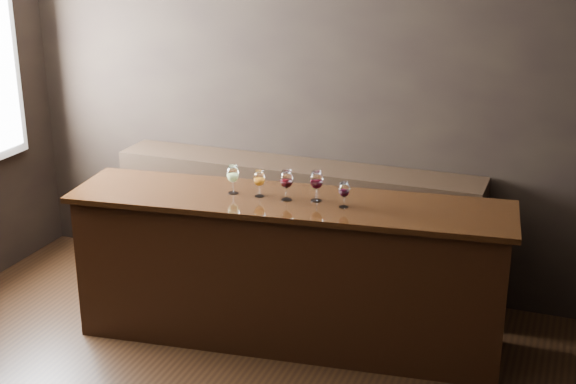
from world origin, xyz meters
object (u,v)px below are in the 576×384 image
(glass_red_a, at_px, (286,180))
(glass_red_b, at_px, (317,181))
(glass_amber, at_px, (259,179))
(bar_counter, at_px, (289,273))
(glass_white, at_px, (233,174))
(glass_red_c, at_px, (344,190))
(back_bar_shelf, at_px, (295,227))

(glass_red_a, xyz_separation_m, glass_red_b, (0.19, 0.05, 0.00))
(glass_amber, distance_m, glass_red_a, 0.19)
(bar_counter, height_order, glass_red_a, glass_red_a)
(glass_white, distance_m, glass_red_c, 0.77)
(glass_white, bearing_deg, glass_red_b, 5.62)
(glass_red_a, height_order, glass_red_c, glass_red_a)
(bar_counter, xyz_separation_m, glass_red_a, (-0.01, -0.01, 0.67))
(bar_counter, relative_size, back_bar_shelf, 1.00)
(glass_white, bearing_deg, glass_amber, 1.90)
(bar_counter, relative_size, glass_white, 14.55)
(bar_counter, bearing_deg, glass_red_c, -8.76)
(back_bar_shelf, relative_size, glass_red_b, 13.94)
(glass_white, relative_size, glass_amber, 1.08)
(glass_white, relative_size, glass_red_c, 1.15)
(glass_amber, xyz_separation_m, glass_red_a, (0.19, -0.00, 0.01))
(glass_amber, bearing_deg, glass_red_c, -0.02)
(back_bar_shelf, distance_m, glass_amber, 1.02)
(glass_white, xyz_separation_m, glass_red_a, (0.38, 0.00, 0.00))
(glass_white, xyz_separation_m, glass_red_c, (0.77, 0.01, -0.02))
(bar_counter, relative_size, glass_red_a, 14.07)
(glass_red_b, bearing_deg, glass_white, -174.38)
(glass_white, distance_m, glass_red_b, 0.57)
(glass_red_b, bearing_deg, back_bar_shelf, 119.42)
(back_bar_shelf, relative_size, glass_red_c, 16.71)
(glass_red_c, bearing_deg, glass_amber, 179.98)
(back_bar_shelf, xyz_separation_m, glass_red_b, (0.42, -0.74, 0.66))
(back_bar_shelf, distance_m, glass_white, 1.04)
(glass_red_a, distance_m, glass_red_b, 0.20)
(glass_white, height_order, glass_amber, glass_white)
(glass_amber, height_order, glass_red_a, glass_red_a)
(glass_amber, bearing_deg, bar_counter, 3.48)
(back_bar_shelf, bearing_deg, glass_white, -100.81)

